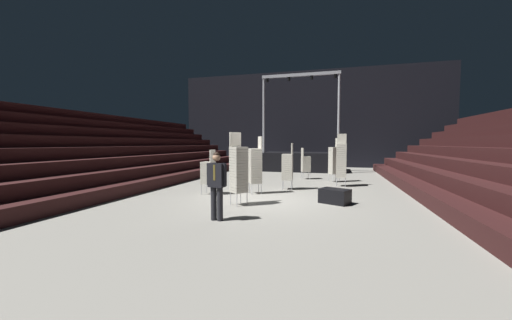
% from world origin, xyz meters
% --- Properties ---
extents(ground_plane, '(22.00, 30.00, 0.10)m').
position_xyz_m(ground_plane, '(0.00, 0.00, -0.05)').
color(ground_plane, gray).
extents(arena_end_wall, '(22.00, 0.30, 8.00)m').
position_xyz_m(arena_end_wall, '(0.00, 15.00, 4.00)').
color(arena_end_wall, black).
rests_on(arena_end_wall, ground_plane).
extents(bleacher_bank_left, '(6.00, 24.00, 3.60)m').
position_xyz_m(bleacher_bank_left, '(-8.00, 1.00, 1.80)').
color(bleacher_bank_left, black).
rests_on(bleacher_bank_left, ground_plane).
extents(stage_riser, '(5.49, 3.33, 6.58)m').
position_xyz_m(stage_riser, '(0.00, 11.24, 0.74)').
color(stage_riser, black).
rests_on(stage_riser, ground_plane).
extents(man_with_tie, '(0.57, 0.28, 1.74)m').
position_xyz_m(man_with_tie, '(-0.56, -2.79, 0.98)').
color(man_with_tie, black).
rests_on(man_with_tie, ground_plane).
extents(chair_stack_front_left, '(0.46, 0.46, 1.71)m').
position_xyz_m(chair_stack_front_left, '(-2.36, 0.58, 0.86)').
color(chair_stack_front_left, '#B2B5BA').
rests_on(chair_stack_front_left, ground_plane).
extents(chair_stack_front_right, '(0.56, 0.56, 1.71)m').
position_xyz_m(chair_stack_front_right, '(0.76, 6.29, 0.86)').
color(chair_stack_front_right, '#B2B5BA').
rests_on(chair_stack_front_right, ground_plane).
extents(chair_stack_mid_left, '(0.46, 0.46, 1.96)m').
position_xyz_m(chair_stack_mid_left, '(0.38, 2.53, 0.98)').
color(chair_stack_mid_left, '#B2B5BA').
rests_on(chair_stack_mid_left, ground_plane).
extents(chair_stack_mid_right, '(0.62, 0.62, 2.31)m').
position_xyz_m(chair_stack_mid_right, '(-0.62, -0.91, 1.15)').
color(chair_stack_mid_right, '#B2B5BA').
rests_on(chair_stack_mid_right, ground_plane).
extents(chair_stack_mid_centre, '(0.60, 0.60, 2.22)m').
position_xyz_m(chair_stack_mid_centre, '(-0.67, 1.22, 1.11)').
color(chair_stack_mid_centre, '#B2B5BA').
rests_on(chair_stack_mid_centre, ground_plane).
extents(chair_stack_rear_left, '(0.46, 0.46, 2.39)m').
position_xyz_m(chair_stack_rear_left, '(2.59, 4.06, 1.19)').
color(chair_stack_rear_left, '#B2B5BA').
rests_on(chair_stack_rear_left, ground_plane).
extents(chair_stack_rear_right, '(0.60, 0.60, 2.22)m').
position_xyz_m(chair_stack_rear_right, '(2.28, 5.52, 1.11)').
color(chair_stack_rear_right, '#B2B5BA').
rests_on(chair_stack_rear_right, ground_plane).
extents(equipment_road_case, '(1.07, 0.93, 0.47)m').
position_xyz_m(equipment_road_case, '(2.32, 0.15, 0.24)').
color(equipment_road_case, black).
rests_on(equipment_road_case, ground_plane).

